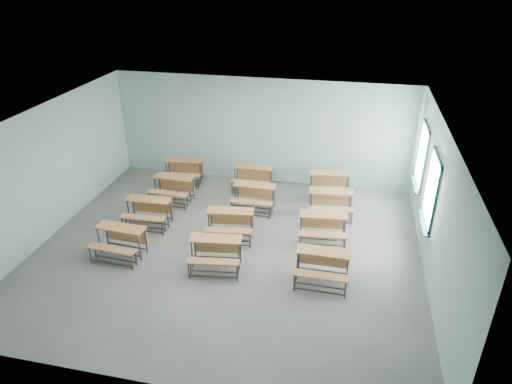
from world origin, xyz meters
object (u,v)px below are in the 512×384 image
desk_unit_r1c0 (148,209)px  desk_unit_r3c1 (253,175)px  desk_unit_r1c1 (230,221)px  desk_unit_r2c2 (331,200)px  desk_unit_r0c2 (323,263)px  desk_unit_r2c1 (254,194)px  desk_unit_r3c0 (183,168)px  desk_unit_r3c2 (330,181)px  desk_unit_r0c0 (120,238)px  desk_unit_r2c0 (173,185)px  desk_unit_r1c2 (323,225)px  desk_unit_r0c1 (216,249)px

desk_unit_r1c0 → desk_unit_r3c1: same height
desk_unit_r1c1 → desk_unit_r2c2: same height
desk_unit_r0c2 → desk_unit_r2c1: (-2.10, 2.78, 0.00)m
desk_unit_r3c0 → desk_unit_r3c2: 4.46m
desk_unit_r0c0 → desk_unit_r2c0: 2.83m
desk_unit_r3c0 → desk_unit_r0c0: bearing=-98.2°
desk_unit_r2c1 → desk_unit_r3c1: size_ratio=0.99×
desk_unit_r0c2 → desk_unit_r2c2: (-0.01, 2.85, 0.00)m
desk_unit_r3c0 → desk_unit_r3c1: bearing=-8.8°
desk_unit_r1c2 → desk_unit_r3c0: same height
desk_unit_r1c2 → desk_unit_r2c0: same height
desk_unit_r0c2 → desk_unit_r3c2: 4.02m
desk_unit_r1c0 → desk_unit_r2c0: (0.13, 1.40, 0.00)m
desk_unit_r0c0 → desk_unit_r2c2: 5.46m
desk_unit_r2c0 → desk_unit_r3c0: bearing=97.8°
desk_unit_r2c0 → desk_unit_r2c1: size_ratio=1.01×
desk_unit_r1c2 → desk_unit_r3c1: 3.31m
desk_unit_r1c1 → desk_unit_r2c1: size_ratio=1.08×
desk_unit_r0c2 → desk_unit_r2c2: size_ratio=0.94×
desk_unit_r3c0 → desk_unit_r3c2: bearing=-7.4°
desk_unit_r2c0 → desk_unit_r3c1: same height
desk_unit_r1c2 → desk_unit_r2c0: size_ratio=1.04×
desk_unit_r0c2 → desk_unit_r0c1: bearing=-179.3°
desk_unit_r0c1 → desk_unit_r2c2: 3.70m
desk_unit_r0c0 → desk_unit_r0c1: (2.30, 0.02, 0.00)m
desk_unit_r0c2 → desk_unit_r3c0: (-4.60, 4.02, 0.00)m
desk_unit_r1c2 → desk_unit_r2c1: 2.32m
desk_unit_r0c1 → desk_unit_r1c1: 1.27m
desk_unit_r1c2 → desk_unit_r3c1: bearing=127.7°
desk_unit_r2c2 → desk_unit_r3c2: bearing=89.0°
desk_unit_r0c0 → desk_unit_r2c1: (2.55, 2.81, 0.00)m
desk_unit_r2c1 → desk_unit_r2c2: 2.09m
desk_unit_r1c0 → desk_unit_r1c1: (2.23, -0.14, 0.00)m
desk_unit_r1c0 → desk_unit_r1c2: size_ratio=0.97×
desk_unit_r0c0 → desk_unit_r1c2: (4.53, 1.58, 0.00)m
desk_unit_r0c0 → desk_unit_r0c2: 4.66m
desk_unit_r2c2 → desk_unit_r3c2: size_ratio=1.01×
desk_unit_r2c1 → desk_unit_r2c2: same height
desk_unit_r0c1 → desk_unit_r2c0: (-2.11, 2.81, 0.00)m
desk_unit_r0c0 → desk_unit_r2c1: 3.79m
desk_unit_r0c1 → desk_unit_r2c2: size_ratio=1.00×
desk_unit_r2c2 → desk_unit_r1c0: bearing=-169.7°
desk_unit_r3c1 → desk_unit_r1c2: bearing=-47.6°
desk_unit_r3c2 → desk_unit_r2c0: bearing=-170.5°
desk_unit_r0c0 → desk_unit_r0c2: same height
desk_unit_r3c0 → desk_unit_r1c0: bearing=-97.3°
desk_unit_r0c2 → desk_unit_r3c2: (-0.14, 4.02, 0.00)m
desk_unit_r0c0 → desk_unit_r2c2: (4.64, 2.88, 0.00)m
desk_unit_r3c0 → desk_unit_r3c2: same height
desk_unit_r0c0 → desk_unit_r0c2: size_ratio=1.03×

